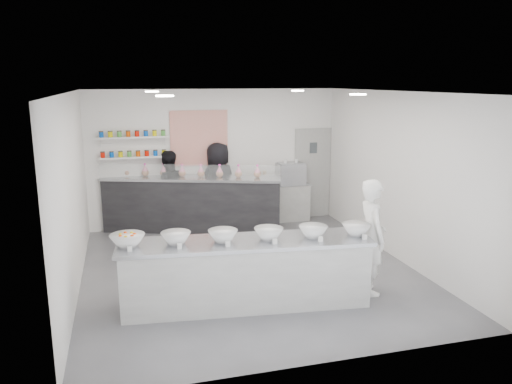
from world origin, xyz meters
TOP-DOWN VIEW (x-y plane):
  - floor at (0.00, 0.00)m, footprint 6.00×6.00m
  - ceiling at (0.00, 0.00)m, footprint 6.00×6.00m
  - back_wall at (0.00, 3.00)m, footprint 5.50×0.00m
  - left_wall at (-2.75, 0.00)m, footprint 0.00×6.00m
  - right_wall at (2.75, 0.00)m, footprint 0.00×6.00m
  - back_door at (2.30, 2.97)m, footprint 0.88×0.04m
  - pattern_panel at (-0.35, 2.98)m, footprint 1.25×0.03m
  - jar_shelf_lower at (-1.75, 2.90)m, footprint 1.45×0.22m
  - jar_shelf_upper at (-1.75, 2.90)m, footprint 1.45×0.22m
  - preserve_jars at (-1.75, 2.88)m, footprint 1.45×0.10m
  - downlight_0 at (-1.40, -1.00)m, footprint 0.24×0.24m
  - downlight_1 at (1.40, -1.00)m, footprint 0.24×0.24m
  - downlight_2 at (-1.40, 1.60)m, footprint 0.24×0.24m
  - downlight_3 at (1.40, 1.60)m, footprint 0.24×0.24m
  - prep_counter at (-0.37, -1.28)m, footprint 3.64×1.19m
  - back_bar at (-0.59, 2.60)m, footprint 3.82×1.91m
  - sneeze_guard at (-0.70, 2.29)m, footprint 3.55×1.25m
  - espresso_ledge at (1.55, 2.78)m, footprint 1.17×0.37m
  - espresso_machine at (1.69, 2.78)m, footprint 0.62×0.43m
  - cup_stacks at (1.00, 2.78)m, footprint 0.24×0.24m
  - prep_bowls at (-0.37, -1.28)m, footprint 3.70×0.91m
  - label_cards at (-0.31, -1.80)m, footprint 3.31×0.04m
  - cookie_bags at (-0.59, 2.60)m, footprint 2.84×1.11m
  - woman_prep at (1.57, -1.33)m, footprint 0.49×0.68m
  - staff_left at (-1.07, 2.85)m, footprint 0.90×0.73m
  - staff_right at (0.03, 2.85)m, footprint 1.06×0.87m

SIDE VIEW (x-z plane):
  - floor at x=0.00m, z-range 0.00..0.00m
  - espresso_ledge at x=1.55m, z-range 0.00..0.87m
  - prep_counter at x=-0.37m, z-range 0.00..0.98m
  - back_bar at x=-0.59m, z-range 0.00..1.18m
  - staff_left at x=-1.07m, z-range 0.00..1.72m
  - woman_prep at x=1.57m, z-range 0.00..1.76m
  - staff_right at x=0.03m, z-range 0.00..1.86m
  - label_cards at x=-0.31m, z-range 0.98..1.05m
  - cup_stacks at x=1.00m, z-range 0.87..1.21m
  - back_door at x=2.30m, z-range 0.00..2.10m
  - prep_bowls at x=-0.37m, z-range 0.98..1.14m
  - espresso_machine at x=1.69m, z-range 0.87..1.34m
  - cookie_bags at x=-0.59m, z-range 1.18..1.45m
  - sneeze_guard at x=-0.70m, z-range 1.18..1.50m
  - back_wall at x=0.00m, z-range -1.25..4.25m
  - left_wall at x=-2.75m, z-range -1.50..4.50m
  - right_wall at x=2.75m, z-range -1.50..4.50m
  - jar_shelf_lower at x=-1.75m, z-range 1.58..1.62m
  - preserve_jars at x=-1.75m, z-range 1.60..2.16m
  - pattern_panel at x=-0.35m, z-range 1.35..2.55m
  - jar_shelf_upper at x=-1.75m, z-range 2.00..2.04m
  - downlight_0 at x=-1.40m, z-range 2.97..2.99m
  - downlight_1 at x=1.40m, z-range 2.97..2.99m
  - downlight_2 at x=-1.40m, z-range 2.97..2.99m
  - downlight_3 at x=1.40m, z-range 2.97..2.99m
  - ceiling at x=0.00m, z-range 3.00..3.00m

